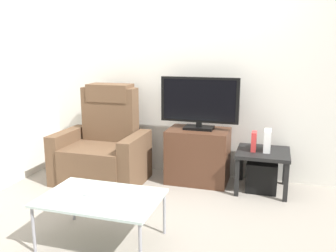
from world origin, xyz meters
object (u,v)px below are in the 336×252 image
object	(u,v)px
subwoofer_box	(262,176)
book_upright	(254,141)
television	(199,102)
cell_phone	(92,192)
side_table	(263,157)
coffee_table	(101,200)
recliner_armchair	(104,148)
tv_stand	(198,156)
game_console	(267,141)

from	to	relation	value
subwoofer_box	book_upright	bearing A→B (deg)	-168.69
television	cell_phone	bearing A→B (deg)	-109.96
subwoofer_box	side_table	bearing A→B (deg)	-146.31
coffee_table	recliner_armchair	bearing A→B (deg)	116.12
tv_stand	recliner_armchair	bearing A→B (deg)	-167.17
television	side_table	size ratio (longest dim) A/B	1.60
television	game_console	distance (m)	0.83
book_upright	game_console	world-z (taller)	game_console
game_console	coffee_table	size ratio (longest dim) A/B	0.25
side_table	game_console	xyz separation A→B (m)	(0.04, 0.01, 0.18)
subwoofer_box	book_upright	distance (m)	0.39
recliner_armchair	cell_phone	bearing A→B (deg)	-70.96
subwoofer_box	cell_phone	size ratio (longest dim) A/B	2.10
tv_stand	television	bearing A→B (deg)	90.00
subwoofer_box	recliner_armchair	bearing A→B (deg)	-173.88
recliner_armchair	book_upright	distance (m)	1.67
television	side_table	bearing A→B (deg)	-5.64
game_console	coffee_table	distance (m)	1.88
recliner_armchair	game_console	world-z (taller)	recliner_armchair
recliner_armchair	coffee_table	world-z (taller)	recliner_armchair
book_upright	coffee_table	bearing A→B (deg)	-126.01
side_table	book_upright	distance (m)	0.20
recliner_armchair	coffee_table	bearing A→B (deg)	-67.84
subwoofer_box	tv_stand	bearing A→B (deg)	175.88
television	subwoofer_box	xyz separation A→B (m)	(0.71, -0.07, -0.75)
side_table	coffee_table	xyz separation A→B (m)	(-1.14, -1.45, -0.01)
cell_phone	game_console	bearing A→B (deg)	54.09
side_table	coffee_table	distance (m)	1.84
side_table	game_console	size ratio (longest dim) A/B	2.39
television	cell_phone	world-z (taller)	television
side_table	book_upright	world-z (taller)	book_upright
subwoofer_box	coffee_table	xyz separation A→B (m)	(-1.14, -1.45, 0.20)
television	coffee_table	bearing A→B (deg)	-105.89
tv_stand	book_upright	bearing A→B (deg)	-6.67
television	side_table	xyz separation A→B (m)	(0.71, -0.07, -0.54)
recliner_armchair	book_upright	xyz separation A→B (m)	(1.66, 0.17, 0.16)
coffee_table	game_console	bearing A→B (deg)	51.19
subwoofer_box	coffee_table	distance (m)	1.85
book_upright	game_console	size ratio (longest dim) A/B	0.90
television	cell_phone	distance (m)	1.65
television	recliner_armchair	size ratio (longest dim) A/B	0.80
game_console	tv_stand	bearing A→B (deg)	176.85
game_console	book_upright	bearing A→B (deg)	-167.47
recliner_armchair	coffee_table	distance (m)	1.40
television	book_upright	world-z (taller)	television
subwoofer_box	television	bearing A→B (deg)	174.36
coffee_table	cell_phone	world-z (taller)	cell_phone
subwoofer_box	book_upright	world-z (taller)	book_upright
television	recliner_armchair	world-z (taller)	television
game_console	side_table	bearing A→B (deg)	-164.05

